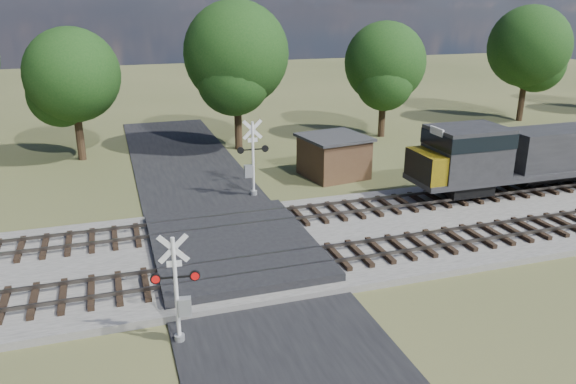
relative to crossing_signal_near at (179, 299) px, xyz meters
name	(u,v)px	position (x,y,z in m)	size (l,w,h in m)	color
ground	(236,258)	(3.14, 5.73, -1.62)	(160.00, 160.00, 0.00)	#444C28
ballast_bed	(429,224)	(13.14, 6.23, -1.47)	(140.00, 10.00, 0.30)	gray
road	(236,257)	(3.14, 5.73, -1.58)	(7.00, 60.00, 0.08)	black
crossing_panel	(233,247)	(3.14, 6.23, -1.31)	(7.00, 9.00, 0.62)	#262628
track_near	(319,258)	(6.26, 3.73, -1.21)	(140.00, 2.60, 0.33)	black
track_far	(283,217)	(6.26, 8.73, -1.21)	(140.00, 2.60, 0.33)	black
crossing_signal_near	(179,299)	(0.00, 0.00, 0.00)	(1.57, 0.37, 3.90)	silver
crossing_signal_far	(252,165)	(5.87, 13.41, 0.24)	(1.81, 0.39, 4.49)	silver
equipment_shed	(334,156)	(11.82, 15.59, -0.29)	(4.43, 4.43, 2.64)	#47301E
treeline	(262,59)	(9.99, 25.90, 4.83)	(83.84, 11.69, 10.84)	black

